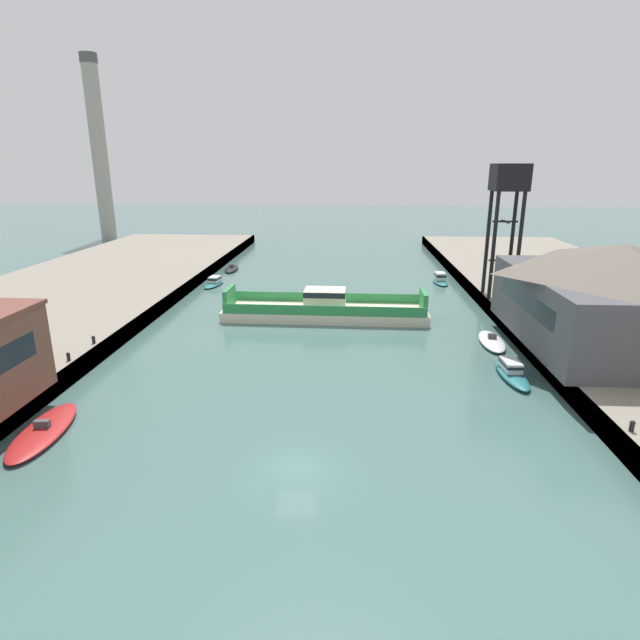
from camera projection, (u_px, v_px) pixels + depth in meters
ground_plane at (297, 468)px, 29.31m from camera, size 400.00×400.00×0.00m
chain_ferry at (325, 309)px, 58.04m from camera, size 23.03×6.44×3.32m
moored_boat_near_left at (512, 372)px, 41.71m from camera, size 2.07×6.52×1.36m
moored_boat_near_right at (232, 268)px, 84.95m from camera, size 2.38×6.78×0.99m
moored_boat_mid_left at (440, 279)px, 75.48m from camera, size 2.16×5.49×1.52m
moored_boat_mid_right at (214, 282)px, 74.10m from camera, size 2.48×5.90×1.25m
moored_boat_far_left at (43, 431)px, 32.88m from camera, size 3.51×8.21×1.01m
moored_boat_far_right at (492, 341)px, 49.58m from camera, size 2.53×6.62×1.09m
warehouse_shed at (617, 294)px, 44.27m from camera, size 15.59×20.18×8.70m
crane_tower at (508, 191)px, 58.18m from camera, size 3.75×3.75×15.24m
bollard_right_mid at (632, 425)px, 30.04m from camera, size 0.32×0.32×0.71m
bollard_left_aft at (68, 356)px, 40.99m from camera, size 0.32×0.32×0.71m
bollard_right_aft at (567, 365)px, 39.15m from camera, size 0.32×0.32×0.71m
bollard_left_far at (94, 339)px, 45.00m from camera, size 0.32×0.32×0.71m
bollard_right_far at (544, 344)px, 43.70m from camera, size 0.32×0.32×0.71m
smokestack_distant_a at (99, 145)px, 115.20m from camera, size 3.71×3.71×39.86m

